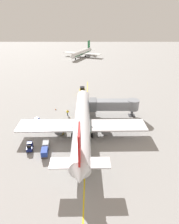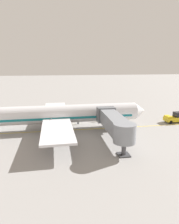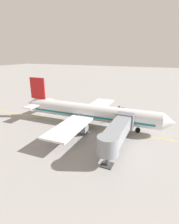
{
  "view_description": "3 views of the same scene",
  "coord_description": "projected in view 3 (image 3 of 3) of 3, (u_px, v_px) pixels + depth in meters",
  "views": [
    {
      "loc": [
        0.88,
        -38.13,
        24.94
      ],
      "look_at": [
        0.89,
        4.71,
        3.01
      ],
      "focal_mm": 29.18,
      "sensor_mm": 36.0,
      "label": 1
    },
    {
      "loc": [
        39.97,
        -1.29,
        13.42
      ],
      "look_at": [
        0.65,
        5.16,
        3.85
      ],
      "focal_mm": 32.52,
      "sensor_mm": 36.0,
      "label": 2
    },
    {
      "loc": [
        35.6,
        15.19,
        16.6
      ],
      "look_at": [
        0.04,
        -0.41,
        3.59
      ],
      "focal_mm": 28.28,
      "sensor_mm": 36.0,
      "label": 3
    }
  ],
  "objects": [
    {
      "name": "baggage_tug_trailing",
      "position": [
        121.0,
        110.0,
        52.04
      ],
      "size": [
        2.13,
        2.77,
        1.62
      ],
      "color": "#1E339E",
      "rests_on": "ground"
    },
    {
      "name": "jet_bridge",
      "position": [
        117.0,
        132.0,
        31.0
      ],
      "size": [
        13.96,
        3.5,
        4.98
      ],
      "color": "gray",
      "rests_on": "ground"
    },
    {
      "name": "safety_cone_nose_right",
      "position": [
        141.0,
        124.0,
        42.52
      ],
      "size": [
        0.36,
        0.36,
        0.59
      ],
      "color": "black",
      "rests_on": "ground"
    },
    {
      "name": "baggage_cart_front",
      "position": [
        82.0,
        109.0,
        51.49
      ],
      "size": [
        1.55,
        2.96,
        1.58
      ],
      "color": "#4C4C51",
      "rests_on": "ground"
    },
    {
      "name": "parked_airliner",
      "position": [
        90.0,
        112.0,
        42.04
      ],
      "size": [
        30.08,
        37.25,
        10.63
      ],
      "color": "silver",
      "rests_on": "ground"
    },
    {
      "name": "ground_plane",
      "position": [
        91.0,
        126.0,
        41.97
      ],
      "size": [
        400.0,
        400.0,
        0.0
      ],
      "primitive_type": "plane",
      "color": "gray"
    },
    {
      "name": "ground_crew_loader",
      "position": [
        110.0,
        119.0,
        43.9
      ],
      "size": [
        0.32,
        0.72,
        1.69
      ],
      "color": "#232328",
      "rests_on": "ground"
    },
    {
      "name": "baggage_tug_lead",
      "position": [
        86.0,
        107.0,
        54.72
      ],
      "size": [
        1.73,
        2.69,
        1.62
      ],
      "color": "navy",
      "rests_on": "ground"
    },
    {
      "name": "baggage_cart_second_in_train",
      "position": [
        74.0,
        109.0,
        52.27
      ],
      "size": [
        1.55,
        2.96,
        1.58
      ],
      "color": "#4C4C51",
      "rests_on": "ground"
    },
    {
      "name": "baggage_tug_spare",
      "position": [
        98.0,
        116.0,
        47.04
      ],
      "size": [
        1.4,
        2.56,
        1.62
      ],
      "color": "gold",
      "rests_on": "ground"
    },
    {
      "name": "gate_lead_in_line",
      "position": [
        91.0,
        126.0,
        41.97
      ],
      "size": [
        0.24,
        80.0,
        0.01
      ],
      "primitive_type": "cube",
      "color": "gold",
      "rests_on": "ground"
    },
    {
      "name": "safety_cone_nose_left",
      "position": [
        149.0,
        120.0,
        45.54
      ],
      "size": [
        0.36,
        0.36,
        0.59
      ],
      "color": "black",
      "rests_on": "ground"
    },
    {
      "name": "ground_crew_marshaller",
      "position": [
        113.0,
        115.0,
        47.08
      ],
      "size": [
        0.73,
        0.31,
        1.69
      ],
      "color": "#232328",
      "rests_on": "ground"
    },
    {
      "name": "ground_crew_wing_walker",
      "position": [
        132.0,
        120.0,
        43.18
      ],
      "size": [
        0.64,
        0.49,
        1.69
      ],
      "color": "#232328",
      "rests_on": "ground"
    }
  ]
}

